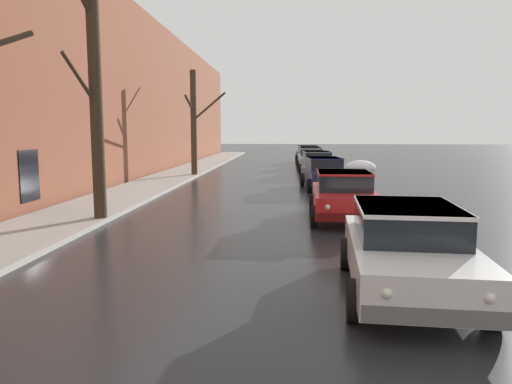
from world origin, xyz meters
TOP-DOWN VIEW (x-y plane):
  - left_sidewalk_slab at (-5.96, 18.00)m, footprint 2.67×80.00m
  - brick_townhouse_facade at (-7.79, 17.99)m, footprint 0.63×80.00m
  - snow_bank_along_left_kerb at (4.80, 29.89)m, footprint 1.82×1.15m
  - bare_tree_mid_block at (-4.87, 14.37)m, footprint 0.69×1.86m
  - bare_tree_far_down_block at (-4.82, 28.32)m, footprint 2.47×3.16m
  - sedan_white_approaching_near_lane at (2.45, 8.86)m, footprint 2.24×4.29m
  - sedan_red_parked_kerbside_close at (2.17, 15.34)m, footprint 2.06×4.05m
  - sedan_darkblue_parked_kerbside_mid at (2.16, 22.97)m, footprint 2.13×4.48m
  - sedan_grey_parked_far_down_block at (2.23, 29.74)m, footprint 2.13×4.45m
  - sedan_silver_queued_behind_truck at (2.16, 35.45)m, footprint 2.01×4.34m
  - sedan_black_at_far_intersection at (2.21, 41.06)m, footprint 2.15×4.51m

SIDE VIEW (x-z plane):
  - left_sidewalk_slab at x=-5.96m, z-range 0.00..0.14m
  - snow_bank_along_left_kerb at x=4.80m, z-range -0.03..0.87m
  - sedan_red_parked_kerbside_close at x=2.17m, z-range 0.04..1.46m
  - sedan_darkblue_parked_kerbside_mid at x=2.16m, z-range 0.04..1.46m
  - sedan_black_at_far_intersection at x=2.21m, z-range 0.04..1.46m
  - sedan_white_approaching_near_lane at x=2.45m, z-range 0.04..1.46m
  - sedan_grey_parked_far_down_block at x=2.23m, z-range 0.04..1.46m
  - sedan_silver_queued_behind_truck at x=2.16m, z-range 0.04..1.46m
  - bare_tree_far_down_block at x=-4.82m, z-range 0.10..6.27m
  - bare_tree_mid_block at x=-4.87m, z-range 0.02..7.71m
  - brick_townhouse_facade at x=-7.79m, z-range 0.00..9.29m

